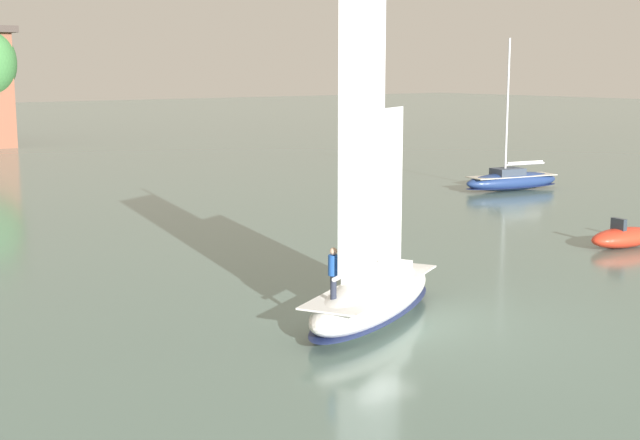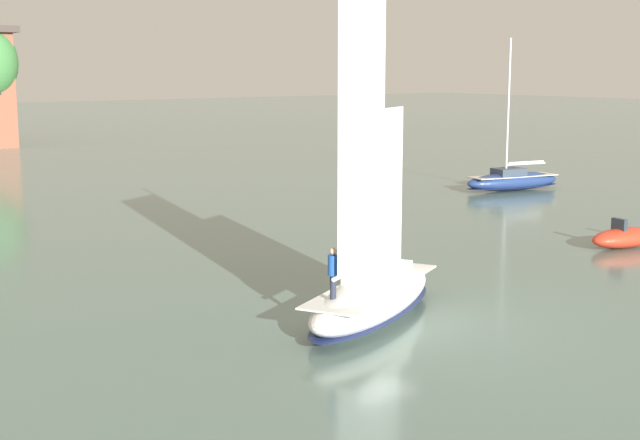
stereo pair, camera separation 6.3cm
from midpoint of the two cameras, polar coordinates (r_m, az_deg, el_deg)
ground_plane at (r=30.77m, az=3.43°, el=-6.32°), size 400.00×400.00×0.00m
sailboat_main at (r=30.52m, az=3.45°, el=-4.56°), size 8.86×6.21×12.00m
sailboat_moored_outer_mooring at (r=63.79m, az=12.24°, el=2.50°), size 7.89×3.55×10.48m
motor_tender at (r=44.97m, az=18.95°, el=-1.05°), size 4.16×2.09×1.53m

